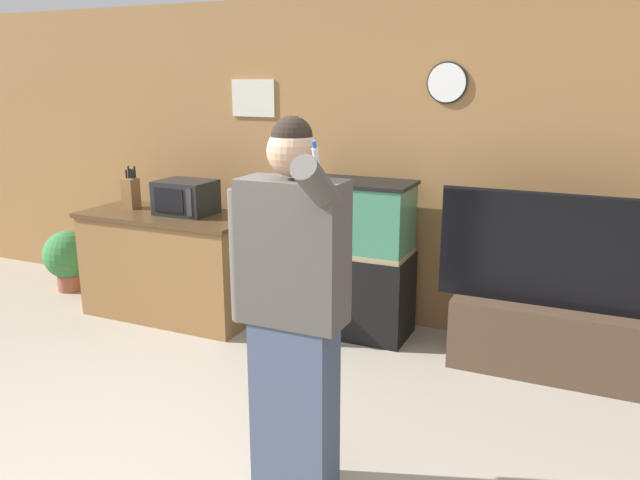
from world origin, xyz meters
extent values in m
cube|color=olive|center=(0.00, 2.88, 1.30)|extent=(10.00, 0.06, 2.60)
cube|color=beige|center=(-0.99, 2.84, 1.81)|extent=(0.41, 0.02, 0.31)
cylinder|color=white|center=(0.65, 2.83, 1.94)|extent=(0.28, 0.03, 0.28)
cylinder|color=black|center=(0.65, 2.84, 1.94)|extent=(0.30, 0.01, 0.30)
cube|color=brown|center=(-1.47, 2.23, 0.43)|extent=(1.45, 0.65, 0.86)
cube|color=#48321C|center=(-1.47, 2.23, 0.87)|extent=(1.49, 0.69, 0.03)
cube|color=black|center=(-1.32, 2.28, 1.03)|extent=(0.45, 0.35, 0.28)
cube|color=black|center=(-1.36, 2.09, 1.03)|extent=(0.28, 0.01, 0.19)
cube|color=#2D2D33|center=(-1.16, 2.09, 1.03)|extent=(0.04, 0.01, 0.22)
cube|color=brown|center=(-1.90, 2.27, 1.02)|extent=(0.11, 0.12, 0.26)
cylinder|color=black|center=(-1.94, 2.28, 1.18)|extent=(0.02, 0.02, 0.07)
cylinder|color=black|center=(-1.91, 2.28, 1.20)|extent=(0.02, 0.02, 0.11)
cylinder|color=black|center=(-1.88, 2.28, 1.18)|extent=(0.02, 0.02, 0.07)
cylinder|color=black|center=(-1.86, 2.28, 1.19)|extent=(0.02, 0.02, 0.08)
cylinder|color=black|center=(-1.94, 2.33, 1.18)|extent=(0.02, 0.02, 0.08)
cylinder|color=black|center=(-1.91, 2.33, 1.18)|extent=(0.02, 0.02, 0.08)
cylinder|color=black|center=(-1.88, 2.33, 1.20)|extent=(0.02, 0.02, 0.10)
cube|color=black|center=(0.11, 2.51, 0.33)|extent=(0.81, 0.47, 0.66)
cube|color=#937F5B|center=(0.11, 2.51, 0.68)|extent=(0.78, 0.45, 0.04)
cube|color=#387556|center=(0.11, 2.51, 0.94)|extent=(0.78, 0.45, 0.55)
cube|color=black|center=(0.11, 2.51, 1.21)|extent=(0.81, 0.47, 0.03)
cube|color=#4C3828|center=(1.55, 2.38, 0.25)|extent=(1.30, 0.40, 0.49)
cube|color=black|center=(1.55, 2.38, 0.87)|extent=(1.53, 0.05, 0.75)
cube|color=black|center=(1.55, 2.41, 0.87)|extent=(1.56, 0.01, 0.78)
cube|color=#424C66|center=(0.53, 0.55, 0.44)|extent=(0.38, 0.21, 0.89)
cube|color=#4C4742|center=(0.53, 0.55, 1.22)|extent=(0.48, 0.23, 0.66)
sphere|color=tan|center=(0.53, 0.55, 1.67)|extent=(0.22, 0.22, 0.22)
sphere|color=black|center=(0.53, 0.55, 1.73)|extent=(0.18, 0.18, 0.18)
cylinder|color=#4C4742|center=(0.27, 0.55, 1.17)|extent=(0.12, 0.12, 0.63)
cylinder|color=#4C4742|center=(0.72, 0.41, 1.55)|extent=(0.11, 0.35, 0.29)
cylinder|color=white|center=(0.72, 0.39, 1.66)|extent=(0.02, 0.06, 0.11)
cylinder|color=#2856B2|center=(0.72, 0.37, 1.72)|extent=(0.02, 0.03, 0.05)
cylinder|color=brown|center=(-2.78, 2.34, 0.08)|extent=(0.25, 0.25, 0.16)
sphere|color=#33753D|center=(-2.78, 2.34, 0.35)|extent=(0.46, 0.46, 0.46)
camera|label=1|loc=(1.75, -1.85, 1.98)|focal=35.00mm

